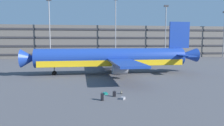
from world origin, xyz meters
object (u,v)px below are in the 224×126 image
suitcase_purple (114,94)px  backpack_orange (121,92)px  airliner (114,58)px  suitcase_large (123,98)px  suitcase_scuffed (102,97)px  suitcase_red (105,93)px

suitcase_purple → backpack_orange: bearing=46.6°
airliner → suitcase_large: bearing=-94.6°
backpack_orange → suitcase_scuffed: bearing=-136.5°
suitcase_red → suitcase_purple: (0.98, -1.27, 0.25)m
airliner → suitcase_scuffed: size_ratio=39.47×
airliner → backpack_orange: size_ratio=74.06×
suitcase_large → airliner: bearing=85.4°
suitcase_red → backpack_orange: size_ratio=1.57×
backpack_orange → airliner: bearing=85.6°
suitcase_purple → backpack_orange: suitcase_purple is taller
suitcase_large → suitcase_red: (-1.80, 2.54, -0.03)m
suitcase_large → suitcase_purple: (-0.82, 1.27, 0.22)m
suitcase_red → suitcase_purple: 1.62m
backpack_orange → suitcase_purple: bearing=-133.4°
suitcase_large → backpack_orange: size_ratio=1.50×
suitcase_large → suitcase_scuffed: (-2.42, -0.14, 0.29)m
airliner → backpack_orange: bearing=-94.4°
airliner → suitcase_red: bearing=-101.6°
suitcase_large → suitcase_red: 3.11m
suitcase_red → backpack_orange: 2.05m
suitcase_large → suitcase_scuffed: bearing=-176.8°
suitcase_red → suitcase_scuffed: suitcase_scuffed is taller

